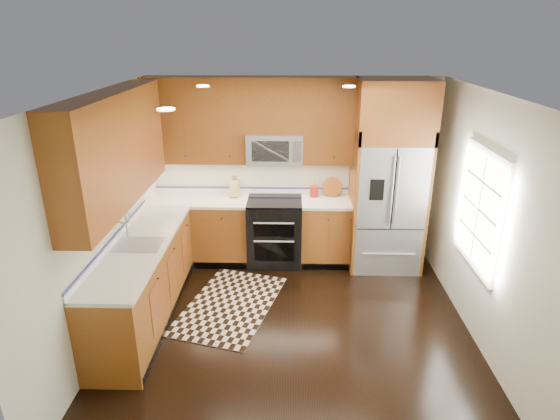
{
  "coord_description": "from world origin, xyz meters",
  "views": [
    {
      "loc": [
        -0.01,
        -4.45,
        3.17
      ],
      "look_at": [
        -0.15,
        0.6,
        1.21
      ],
      "focal_mm": 30.0,
      "sensor_mm": 36.0,
      "label": 1
    }
  ],
  "objects_px": {
    "range": "(275,232)",
    "rug": "(230,305)",
    "refrigerator": "(389,177)",
    "knife_block": "(235,188)",
    "utensil_crock": "(314,189)"
  },
  "relations": [
    {
      "from": "range",
      "to": "rug",
      "type": "bearing_deg",
      "value": -112.9
    },
    {
      "from": "refrigerator",
      "to": "knife_block",
      "type": "height_order",
      "value": "refrigerator"
    },
    {
      "from": "range",
      "to": "knife_block",
      "type": "bearing_deg",
      "value": 163.13
    },
    {
      "from": "knife_block",
      "to": "utensil_crock",
      "type": "height_order",
      "value": "utensil_crock"
    },
    {
      "from": "rug",
      "to": "range",
      "type": "bearing_deg",
      "value": 82.35
    },
    {
      "from": "refrigerator",
      "to": "utensil_crock",
      "type": "height_order",
      "value": "refrigerator"
    },
    {
      "from": "utensil_crock",
      "to": "rug",
      "type": "bearing_deg",
      "value": -127.52
    },
    {
      "from": "rug",
      "to": "utensil_crock",
      "type": "height_order",
      "value": "utensil_crock"
    },
    {
      "from": "range",
      "to": "knife_block",
      "type": "relative_size",
      "value": 3.08
    },
    {
      "from": "rug",
      "to": "knife_block",
      "type": "bearing_deg",
      "value": 108.06
    },
    {
      "from": "rug",
      "to": "knife_block",
      "type": "distance_m",
      "value": 1.73
    },
    {
      "from": "refrigerator",
      "to": "rug",
      "type": "bearing_deg",
      "value": -150.61
    },
    {
      "from": "utensil_crock",
      "to": "range",
      "type": "bearing_deg",
      "value": -161.46
    },
    {
      "from": "knife_block",
      "to": "utensil_crock",
      "type": "xyz_separation_m",
      "value": [
        1.13,
        0.01,
        -0.01
      ]
    },
    {
      "from": "rug",
      "to": "utensil_crock",
      "type": "relative_size",
      "value": 4.88
    }
  ]
}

